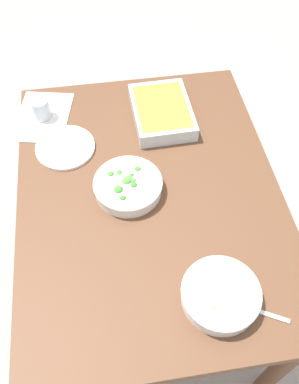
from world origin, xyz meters
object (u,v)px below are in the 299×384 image
object	(u,v)px
broccoli_bowl	(128,185)
fork_on_table	(145,198)
side_plate	(65,147)
drink_cup	(41,110)
spoon_by_stew	(250,308)
baking_dish	(162,111)
stew_bowl	(221,295)

from	to	relation	value
broccoli_bowl	fork_on_table	world-z (taller)	broccoli_bowl
fork_on_table	side_plate	bearing A→B (deg)	43.58
broccoli_bowl	fork_on_table	distance (m)	0.07
drink_cup	spoon_by_stew	size ratio (longest dim) A/B	0.52
baking_dish	drink_cup	xyz separation A→B (m)	(0.08, 0.46, 0.00)
stew_bowl	baking_dish	world-z (taller)	baking_dish
side_plate	broccoli_bowl	bearing A→B (deg)	-137.83
stew_bowl	drink_cup	bearing A→B (deg)	30.93
baking_dish	broccoli_bowl	bearing A→B (deg)	152.55
baking_dish	side_plate	world-z (taller)	baking_dish
broccoli_bowl	baking_dish	distance (m)	0.38
broccoli_bowl	baking_dish	size ratio (longest dim) A/B	0.77
baking_dish	spoon_by_stew	size ratio (longest dim) A/B	1.87
spoon_by_stew	fork_on_table	world-z (taller)	spoon_by_stew
stew_bowl	fork_on_table	bearing A→B (deg)	22.80
broccoli_bowl	drink_cup	world-z (taller)	drink_cup
stew_bowl	broccoli_bowl	bearing A→B (deg)	26.47
stew_bowl	spoon_by_stew	xyz separation A→B (m)	(-0.04, -0.08, -0.03)
stew_bowl	drink_cup	xyz separation A→B (m)	(0.84, 0.50, 0.01)
drink_cup	side_plate	world-z (taller)	drink_cup
stew_bowl	drink_cup	distance (m)	0.97
broccoli_bowl	drink_cup	bearing A→B (deg)	35.15
drink_cup	baking_dish	bearing A→B (deg)	-99.26
broccoli_bowl	stew_bowl	bearing A→B (deg)	-153.53
baking_dish	spoon_by_stew	distance (m)	0.81
stew_bowl	broccoli_bowl	size ratio (longest dim) A/B	0.97
baking_dish	spoon_by_stew	bearing A→B (deg)	-171.76
stew_bowl	spoon_by_stew	world-z (taller)	stew_bowl
side_plate	drink_cup	bearing A→B (deg)	24.25
drink_cup	side_plate	size ratio (longest dim) A/B	0.39
fork_on_table	baking_dish	bearing A→B (deg)	-18.06
drink_cup	stew_bowl	bearing A→B (deg)	-149.07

